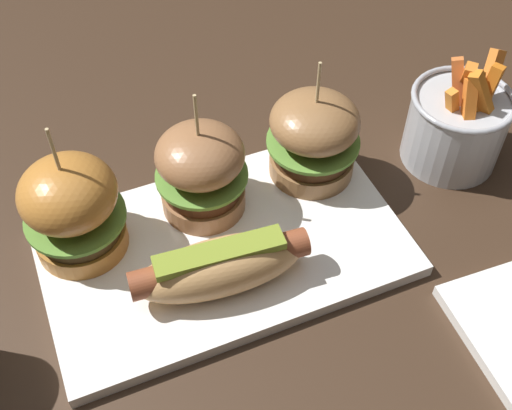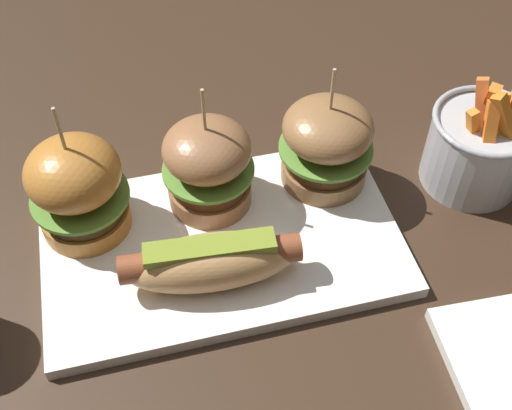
% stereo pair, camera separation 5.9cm
% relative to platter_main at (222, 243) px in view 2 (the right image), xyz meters
% --- Properties ---
extents(ground_plane, '(3.00, 3.00, 0.00)m').
position_rel_platter_main_xyz_m(ground_plane, '(0.00, 0.00, -0.01)').
color(ground_plane, '#382619').
extents(platter_main, '(0.34, 0.20, 0.01)m').
position_rel_platter_main_xyz_m(platter_main, '(0.00, 0.00, 0.00)').
color(platter_main, white).
rests_on(platter_main, ground).
extents(hot_dog, '(0.16, 0.07, 0.05)m').
position_rel_platter_main_xyz_m(hot_dog, '(-0.02, -0.04, 0.03)').
color(hot_dog, tan).
rests_on(hot_dog, platter_main).
extents(slider_left, '(0.09, 0.09, 0.15)m').
position_rel_platter_main_xyz_m(slider_left, '(-0.12, 0.05, 0.06)').
color(slider_left, '#BB7630').
rests_on(slider_left, platter_main).
extents(slider_center, '(0.09, 0.09, 0.14)m').
position_rel_platter_main_xyz_m(slider_center, '(0.00, 0.05, 0.06)').
color(slider_center, '#976540').
rests_on(slider_center, platter_main).
extents(slider_right, '(0.09, 0.09, 0.14)m').
position_rel_platter_main_xyz_m(slider_right, '(0.12, 0.06, 0.05)').
color(slider_right, olive).
rests_on(slider_right, platter_main).
extents(fries_bucket, '(0.11, 0.11, 0.13)m').
position_rel_platter_main_xyz_m(fries_bucket, '(0.28, 0.03, 0.04)').
color(fries_bucket, '#B7BABF').
rests_on(fries_bucket, ground).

